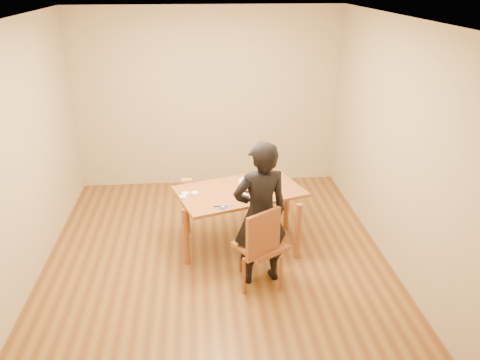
{
  "coord_description": "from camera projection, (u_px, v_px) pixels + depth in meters",
  "views": [
    {
      "loc": [
        -0.16,
        -4.7,
        3.1
      ],
      "look_at": [
        0.3,
        0.23,
        0.9
      ],
      "focal_mm": 35.0,
      "sensor_mm": 36.0,
      "label": 1
    }
  ],
  "objects": [
    {
      "name": "dining_table",
      "position": [
        240.0,
        191.0,
        5.54
      ],
      "size": [
        1.63,
        1.26,
        0.04
      ],
      "primitive_type": "cube",
      "rotation": [
        0.0,
        0.0,
        0.32
      ],
      "color": "brown",
      "rests_on": "floor"
    },
    {
      "name": "dining_chair",
      "position": [
        260.0,
        246.0,
        4.96
      ],
      "size": [
        0.62,
        0.62,
        0.04
      ],
      "primitive_type": "cube",
      "rotation": [
        0.0,
        0.0,
        0.56
      ],
      "color": "brown",
      "rests_on": "floor"
    },
    {
      "name": "spatula",
      "position": [
        220.0,
        206.0,
        5.14
      ],
      "size": [
        0.15,
        0.01,
        0.01
      ],
      "primitive_type": "cube",
      "rotation": [
        0.0,
        0.0,
        -0.0
      ],
      "color": "black",
      "rests_on": "dining_table"
    },
    {
      "name": "ramekin_multi",
      "position": [
        185.0,
        195.0,
        5.37
      ],
      "size": [
        0.09,
        0.09,
        0.04
      ],
      "primitive_type": "cylinder",
      "color": "white",
      "rests_on": "dining_table"
    },
    {
      "name": "candy_box_pink",
      "position": [
        187.0,
        181.0,
        5.73
      ],
      "size": [
        0.14,
        0.09,
        0.02
      ],
      "primitive_type": "cube",
      "rotation": [
        0.0,
        0.0,
        0.25
      ],
      "color": "#D53295",
      "rests_on": "dining_table"
    },
    {
      "name": "candy_box_green",
      "position": [
        186.0,
        180.0,
        5.73
      ],
      "size": [
        0.12,
        0.06,
        0.02
      ],
      "primitive_type": "cube",
      "rotation": [
        0.0,
        0.0,
        0.0
      ],
      "color": "green",
      "rests_on": "candy_box_pink"
    },
    {
      "name": "ramekin_green",
      "position": [
        183.0,
        198.0,
        5.29
      ],
      "size": [
        0.08,
        0.08,
        0.04
      ],
      "primitive_type": "cylinder",
      "color": "white",
      "rests_on": "dining_table"
    },
    {
      "name": "frosting_dome",
      "position": [
        248.0,
        180.0,
        5.53
      ],
      "size": [
        0.23,
        0.23,
        0.03
      ],
      "primitive_type": "ellipsoid",
      "color": "white",
      "rests_on": "cake"
    },
    {
      "name": "room_shell",
      "position": [
        213.0,
        141.0,
        5.31
      ],
      "size": [
        4.0,
        4.5,
        2.7
      ],
      "color": "brown",
      "rests_on": "ground"
    },
    {
      "name": "cake_plate",
      "position": [
        248.0,
        188.0,
        5.57
      ],
      "size": [
        0.26,
        0.26,
        0.02
      ],
      "primitive_type": "cylinder",
      "color": "#B10B12",
      "rests_on": "dining_table"
    },
    {
      "name": "person",
      "position": [
        260.0,
        214.0,
        4.86
      ],
      "size": [
        0.65,
        0.49,
        1.61
      ],
      "primitive_type": "imported",
      "rotation": [
        0.0,
        0.0,
        3.33
      ],
      "color": "black",
      "rests_on": "floor"
    },
    {
      "name": "cake",
      "position": [
        248.0,
        184.0,
        5.55
      ],
      "size": [
        0.23,
        0.23,
        0.07
      ],
      "primitive_type": "cylinder",
      "color": "white",
      "rests_on": "cake_plate"
    },
    {
      "name": "frosting_lid",
      "position": [
        223.0,
        207.0,
        5.11
      ],
      "size": [
        0.09,
        0.09,
        0.01
      ],
      "primitive_type": "cylinder",
      "color": "#1B3EB0",
      "rests_on": "dining_table"
    },
    {
      "name": "frosting_tub",
      "position": [
        244.0,
        198.0,
        5.25
      ],
      "size": [
        0.09,
        0.09,
        0.08
      ],
      "primitive_type": "cylinder",
      "color": "white",
      "rests_on": "dining_table"
    },
    {
      "name": "ramekin_yellow",
      "position": [
        195.0,
        194.0,
        5.39
      ],
      "size": [
        0.08,
        0.08,
        0.04
      ],
      "primitive_type": "cylinder",
      "color": "white",
      "rests_on": "dining_table"
    },
    {
      "name": "frosting_dollop",
      "position": [
        223.0,
        206.0,
        5.11
      ],
      "size": [
        0.04,
        0.04,
        0.02
      ],
      "primitive_type": "ellipsoid",
      "color": "white",
      "rests_on": "frosting_lid"
    }
  ]
}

